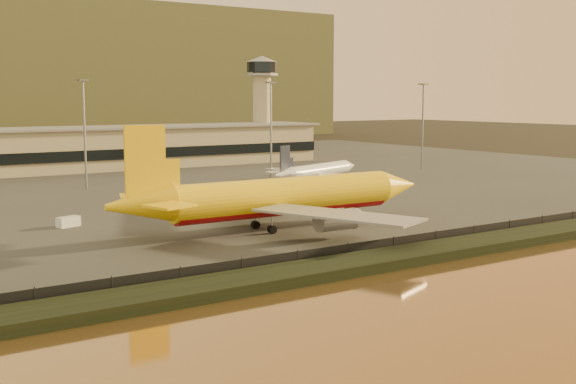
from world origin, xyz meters
The scene contains 11 objects.
ground centered at (0.00, 0.00, 0.00)m, with size 900.00×900.00×0.00m, color black.
embankment centered at (0.00, -17.00, 0.70)m, with size 320.00×7.00×1.40m, color black.
tarmac centered at (0.00, 95.00, 0.10)m, with size 320.00×220.00×0.20m, color #2D2D2D.
perimeter_fence centered at (0.00, -13.00, 1.30)m, with size 300.00×0.05×2.20m, color black.
terminal_building centered at (-14.52, 125.55, 6.25)m, with size 202.00×25.00×12.60m.
control_tower centered at (70.00, 131.00, 21.66)m, with size 11.20×11.20×35.50m.
apron_light_masts centered at (15.00, 75.00, 15.70)m, with size 152.20×12.20×25.40m.
dhl_cargo_jet centered at (-0.95, 10.98, 5.37)m, with size 57.77×56.76×17.30m.
white_narrowbody_jet centered at (41.43, 58.61, 3.24)m, with size 34.22×32.39×10.17m.
gse_vehicle_yellow centered at (5.59, 24.07, 1.15)m, with size 4.21×1.89×1.89m, color yellow.
gse_vehicle_white centered at (-28.87, 32.18, 1.05)m, with size 3.77×1.70×1.70m, color silver.
Camera 1 is at (-63.96, -85.47, 21.31)m, focal length 45.00 mm.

